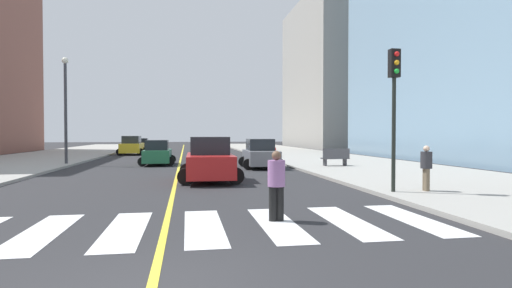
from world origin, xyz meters
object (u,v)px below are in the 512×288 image
at_px(car_yellow_nearest, 132,146).
at_px(car_black_second, 142,145).
at_px(park_bench, 335,157).
at_px(traffic_light_near_corner, 394,92).
at_px(street_lamp, 66,101).
at_px(car_gray_third, 260,154).
at_px(pedestrian_crossing, 276,182).
at_px(car_green_sixth, 158,153).
at_px(car_red_fifth, 210,160).
at_px(car_blue_fourth, 206,149).
at_px(pedestrian_waiting_east, 426,166).
at_px(fire_hydrant, 275,152).

xyz_separation_m(car_yellow_nearest, car_black_second, (0.14, 8.75, -0.16)).
relative_size(car_black_second, park_bench, 2.07).
height_order(traffic_light_near_corner, street_lamp, street_lamp).
relative_size(car_gray_third, pedestrian_crossing, 2.38).
bearing_deg(car_yellow_nearest, car_green_sixth, -75.36).
bearing_deg(car_yellow_nearest, car_red_fifth, -74.27).
bearing_deg(park_bench, street_lamp, 73.67).
height_order(car_black_second, car_green_sixth, car_green_sixth).
xyz_separation_m(car_blue_fourth, street_lamp, (-9.86, -4.44, 3.58)).
bearing_deg(street_lamp, pedestrian_crossing, -62.66).
distance_m(car_blue_fourth, street_lamp, 11.39).
distance_m(car_yellow_nearest, street_lamp, 15.31).
bearing_deg(car_red_fifth, pedestrian_crossing, 98.42).
height_order(pedestrian_waiting_east, street_lamp, street_lamp).
bearing_deg(traffic_light_near_corner, car_black_second, -72.32).
bearing_deg(car_gray_third, car_yellow_nearest, -59.85).
xyz_separation_m(car_gray_third, car_green_sixth, (-6.78, 3.69, -0.05)).
bearing_deg(car_yellow_nearest, traffic_light_near_corner, -66.60).
bearing_deg(car_green_sixth, fire_hydrant, 30.19).
relative_size(car_yellow_nearest, car_red_fifth, 0.96).
bearing_deg(car_red_fifth, car_blue_fourth, -90.65).
distance_m(car_red_fifth, pedestrian_crossing, 9.32).
xyz_separation_m(car_black_second, car_blue_fourth, (7.13, -18.97, 0.15)).
distance_m(car_red_fifth, fire_hydrant, 17.53).
height_order(car_gray_third, street_lamp, street_lamp).
relative_size(car_gray_third, car_blue_fourth, 0.96).
bearing_deg(car_red_fifth, car_black_second, -77.93).
xyz_separation_m(park_bench, pedestrian_waiting_east, (-0.93, -11.78, 0.37)).
bearing_deg(park_bench, car_black_second, 27.45).
bearing_deg(car_blue_fourth, car_black_second, -68.58).
bearing_deg(traffic_light_near_corner, car_gray_third, -78.72).
relative_size(car_gray_third, pedestrian_waiting_east, 2.59).
bearing_deg(car_red_fifth, car_green_sixth, -72.56).
height_order(car_red_fifth, car_green_sixth, car_red_fifth).
xyz_separation_m(car_blue_fourth, fire_hydrant, (6.11, 0.68, -0.34)).
bearing_deg(car_yellow_nearest, car_blue_fourth, -53.57).
distance_m(car_blue_fourth, fire_hydrant, 6.16).
distance_m(car_yellow_nearest, car_red_fifth, 26.65).
bearing_deg(traffic_light_near_corner, car_red_fifth, -42.82).
bearing_deg(car_gray_third, car_red_fifth, 63.33).
distance_m(pedestrian_crossing, fire_hydrant, 26.05).
bearing_deg(car_green_sixth, park_bench, -21.46).
bearing_deg(car_green_sixth, car_yellow_nearest, 104.02).
bearing_deg(car_gray_third, pedestrian_crossing, 82.32).
bearing_deg(car_red_fifth, fire_hydrant, -110.96).
distance_m(traffic_light_near_corner, fire_hydrant, 22.21).
height_order(car_gray_third, car_red_fifth, car_red_fifth).
bearing_deg(car_yellow_nearest, car_gray_third, -59.93).
bearing_deg(pedestrian_crossing, park_bench, -119.08).
bearing_deg(pedestrian_waiting_east, car_green_sixth, -137.04).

